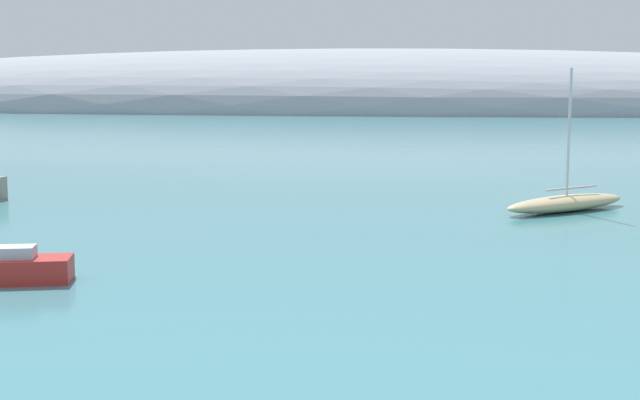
{
  "coord_description": "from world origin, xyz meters",
  "views": [
    {
      "loc": [
        7.78,
        -9.93,
        6.64
      ],
      "look_at": [
        0.58,
        29.64,
        1.07
      ],
      "focal_mm": 47.44,
      "sensor_mm": 36.0,
      "label": 1
    }
  ],
  "objects": [
    {
      "name": "sailboat_sand_outer_mooring",
      "position": [
        12.63,
        35.4,
        0.46
      ],
      "size": [
        7.39,
        7.03,
        7.42
      ],
      "rotation": [
        0.0,
        0.0,
        3.89
      ],
      "color": "#C6B284",
      "rests_on": "water"
    },
    {
      "name": "distant_ridge",
      "position": [
        -29.86,
        201.71,
        0.0
      ],
      "size": [
        361.97,
        84.89,
        30.27
      ],
      "primitive_type": "ellipsoid",
      "color": "#999EA8",
      "rests_on": "ground"
    }
  ]
}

